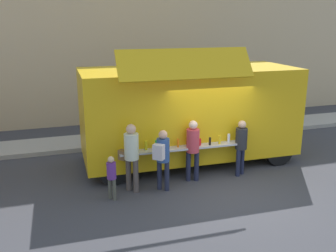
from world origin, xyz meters
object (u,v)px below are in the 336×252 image
child_near_queue (112,174)px  customer_extra_browsing (241,143)px  customer_rear_waiting (131,152)px  trash_bin (270,118)px  customer_front_ordering (193,145)px  customer_mid_with_backpack (162,154)px  food_truck_main (189,112)px

child_near_queue → customer_extra_browsing: bearing=-29.1°
customer_rear_waiting → customer_extra_browsing: 3.16m
trash_bin → child_near_queue: bearing=-149.2°
customer_front_ordering → customer_mid_with_backpack: (-0.96, -0.34, -0.03)m
customer_rear_waiting → customer_extra_browsing: bearing=-37.3°
child_near_queue → trash_bin: bearing=-4.7°
food_truck_main → customer_front_ordering: bearing=-105.9°
food_truck_main → customer_extra_browsing: (0.98, -1.52, -0.63)m
customer_mid_with_backpack → customer_extra_browsing: bearing=-40.6°
trash_bin → child_near_queue: 8.30m
food_truck_main → customer_front_ordering: (-0.46, -1.47, -0.57)m
food_truck_main → customer_mid_with_backpack: (-1.41, -1.82, -0.60)m
food_truck_main → child_near_queue: food_truck_main is taller
trash_bin → customer_extra_browsing: size_ratio=0.57×
customer_rear_waiting → child_near_queue: customer_rear_waiting is taller
customer_extra_browsing → child_near_queue: 3.75m
trash_bin → customer_front_ordering: size_ratio=0.54×
food_truck_main → child_near_queue: bearing=-143.6°
food_truck_main → trash_bin: 5.08m
customer_front_ordering → food_truck_main: bearing=-4.0°
customer_mid_with_backpack → food_truck_main: bearing=4.3°
customer_rear_waiting → child_near_queue: bearing=171.4°
customer_mid_with_backpack → customer_rear_waiting: 0.79m
customer_mid_with_backpack → customer_extra_browsing: size_ratio=1.00×
customer_front_ordering → customer_extra_browsing: bearing=-78.6°
customer_extra_browsing → customer_rear_waiting: bearing=61.3°
food_truck_main → customer_front_ordering: food_truck_main is taller
customer_mid_with_backpack → child_near_queue: size_ratio=1.44×
food_truck_main → child_near_queue: 3.48m
food_truck_main → customer_rear_waiting: food_truck_main is taller
food_truck_main → customer_mid_with_backpack: food_truck_main is taller
trash_bin → customer_extra_browsing: (-3.40, -3.84, 0.50)m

